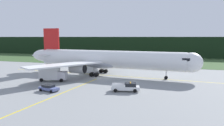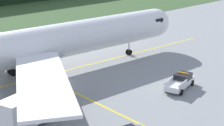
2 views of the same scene
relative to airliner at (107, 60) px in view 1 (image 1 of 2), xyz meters
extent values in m
plane|color=gray|center=(-0.14, -4.25, -4.58)|extent=(320.00, 320.00, 0.00)
cube|color=#335029|center=(-0.14, 41.21, -4.56)|extent=(320.00, 40.96, 0.04)
cube|color=black|center=(-0.14, 65.66, 0.99)|extent=(288.00, 7.99, 11.13)
cube|color=yellow|center=(0.70, -0.05, -4.57)|extent=(68.15, 5.40, 0.01)
cube|color=yellow|center=(-2.14, -25.24, -4.57)|extent=(3.16, 38.20, 0.01)
cylinder|color=white|center=(0.70, -0.05, 0.15)|extent=(42.95, 8.17, 5.00)
ellipsoid|color=white|center=(22.99, -1.72, 0.15)|extent=(5.85, 5.39, 5.00)
ellipsoid|color=white|center=(-22.08, 1.65, 0.52)|extent=(8.25, 4.33, 3.75)
ellipsoid|color=#A6AAB8|center=(-1.43, 0.11, -1.23)|extent=(12.30, 6.12, 2.75)
cube|color=black|center=(21.79, -1.63, 1.02)|extent=(2.15, 4.87, 0.70)
cube|color=white|center=(-5.76, 11.62, -0.48)|extent=(12.86, 20.83, 0.35)
cylinder|color=#A9A9A9|center=(-4.04, 8.65, -1.74)|extent=(4.28, 2.78, 2.48)
cylinder|color=black|center=(-1.95, 8.49, -1.74)|extent=(0.29, 2.29, 2.28)
cube|color=white|center=(-7.43, -10.63, -0.48)|extent=(15.19, 20.17, 0.35)
cylinder|color=#A9A9A9|center=(-5.29, -7.95, -1.74)|extent=(4.28, 2.78, 2.48)
cylinder|color=black|center=(-3.19, -8.11, -1.74)|extent=(0.29, 2.29, 2.28)
cube|color=red|center=(-18.91, 1.42, 5.16)|extent=(5.62, 0.86, 8.02)
cube|color=white|center=(-19.17, 4.74, 1.02)|extent=(4.08, 6.66, 0.28)
cube|color=white|center=(-19.66, -1.83, 1.02)|extent=(4.84, 6.75, 0.28)
cylinder|color=gray|center=(16.88, -1.26, -3.01)|extent=(0.20, 0.20, 2.23)
cylinder|color=black|center=(16.90, -1.01, -4.13)|extent=(0.91, 0.29, 0.90)
cylinder|color=black|center=(16.86, -1.52, -4.13)|extent=(0.91, 0.29, 0.90)
cylinder|color=gray|center=(-2.18, 3.42, -2.86)|extent=(0.28, 0.28, 2.23)
cylinder|color=black|center=(-1.51, 3.02, -3.98)|extent=(1.22, 0.39, 1.20)
cylinder|color=black|center=(-1.46, 3.72, -3.98)|extent=(1.22, 0.39, 1.20)
cylinder|color=black|center=(-2.91, 3.12, -3.98)|extent=(1.22, 0.39, 1.20)
cylinder|color=black|center=(-2.86, 3.82, -3.98)|extent=(1.22, 0.39, 1.20)
cylinder|color=gray|center=(-2.67, -3.06, -2.86)|extent=(0.28, 0.28, 2.23)
cylinder|color=black|center=(-1.94, -2.76, -3.98)|extent=(1.22, 0.39, 1.20)
cylinder|color=black|center=(-2.00, -3.46, -3.98)|extent=(1.22, 0.39, 1.20)
cylinder|color=black|center=(-3.34, -2.66, -3.98)|extent=(1.22, 0.39, 1.20)
cylinder|color=black|center=(-3.39, -3.35, -3.98)|extent=(1.22, 0.39, 1.20)
cube|color=white|center=(9.70, -16.75, -3.85)|extent=(6.04, 3.24, 0.70)
cube|color=black|center=(10.71, -16.52, -3.15)|extent=(2.65, 2.32, 0.70)
cube|color=white|center=(8.15, -16.12, -3.27)|extent=(2.70, 0.71, 0.45)
cube|color=white|center=(8.58, -17.99, -3.27)|extent=(2.70, 0.71, 0.45)
cube|color=orange|center=(10.71, -16.52, -2.72)|extent=(0.51, 1.42, 0.16)
cylinder|color=black|center=(11.37, -15.31, -4.20)|extent=(0.79, 0.40, 0.76)
cylinder|color=black|center=(11.83, -17.32, -4.20)|extent=(0.79, 0.40, 0.76)
cylinder|color=black|center=(7.58, -16.18, -4.20)|extent=(0.79, 0.40, 0.76)
cylinder|color=black|center=(8.03, -18.19, -4.20)|extent=(0.79, 0.40, 0.76)
cube|color=silver|center=(-7.79, -11.38, -3.13)|extent=(2.38, 2.76, 2.00)
cube|color=silver|center=(-11.05, -12.12, -2.57)|extent=(5.20, 3.40, 3.10)
cylinder|color=#99999E|center=(-10.12, -11.91, -4.22)|extent=(0.77, 0.27, 1.04)
cylinder|color=#99999E|center=(-11.98, -12.33, -4.22)|extent=(0.77, 0.27, 1.04)
cylinder|color=black|center=(-8.05, -10.21, -4.13)|extent=(0.94, 0.45, 0.90)
cylinder|color=black|center=(-7.53, -12.55, -4.13)|extent=(0.94, 0.45, 0.90)
cylinder|color=black|center=(-12.95, -11.32, -4.13)|extent=(0.94, 0.45, 0.90)
cylinder|color=black|center=(-12.42, -13.66, -4.13)|extent=(0.94, 0.45, 0.90)
cube|color=#58649B|center=(-5.26, -21.25, -4.00)|extent=(4.51, 2.72, 0.55)
cube|color=black|center=(-5.47, -21.20, -3.50)|extent=(2.66, 2.08, 0.45)
cylinder|color=black|center=(-3.62, -20.68, -4.28)|extent=(0.63, 0.31, 0.60)
cylinder|color=black|center=(-4.04, -22.48, -4.28)|extent=(0.63, 0.31, 0.60)
cylinder|color=black|center=(-6.49, -20.01, -4.28)|extent=(0.63, 0.31, 0.60)
cylinder|color=black|center=(-6.91, -21.81, -4.28)|extent=(0.63, 0.31, 0.60)
camera|label=1|loc=(20.05, -59.17, 6.48)|focal=34.98mm
camera|label=2|loc=(-29.47, -43.05, 13.56)|focal=60.77mm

